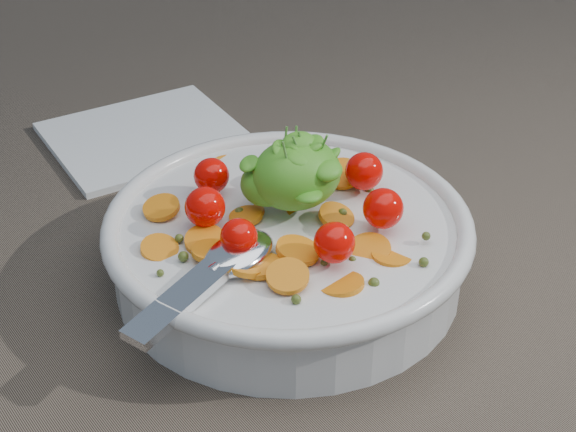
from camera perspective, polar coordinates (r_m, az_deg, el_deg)
ground at (r=0.62m, az=1.58°, el=-3.91°), size 6.00×6.00×0.00m
bowl at (r=0.60m, az=-0.01°, el=-1.70°), size 0.27×0.25×0.11m
napkin at (r=0.79m, az=-9.19°, el=5.11°), size 0.17×0.15×0.01m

